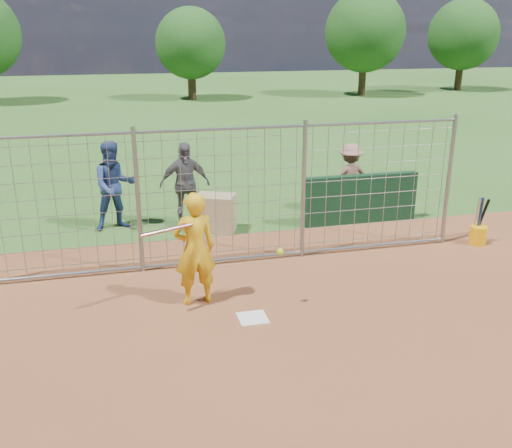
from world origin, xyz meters
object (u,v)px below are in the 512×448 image
object	(u,v)px
equipment_bin	(216,213)
bystander_b	(185,184)
bystander_c	(350,178)
batter	(195,249)
bucket_with_bats	(478,233)
bystander_a	(115,186)

from	to	relation	value
equipment_bin	bystander_b	bearing A→B (deg)	159.64
bystander_c	equipment_bin	size ratio (longest dim) A/B	2.04
batter	bucket_with_bats	xyz separation A→B (m)	(5.89, 1.22, -0.67)
bystander_b	bystander_c	distance (m)	3.87
bystander_b	bystander_a	bearing A→B (deg)	171.93
bystander_a	bucket_with_bats	bearing A→B (deg)	-31.84
bystander_a	bystander_b	xyz separation A→B (m)	(1.48, -0.14, -0.03)
bystander_a	bystander_c	distance (m)	5.36
bystander_c	equipment_bin	xyz separation A→B (m)	(-3.30, -0.60, -0.42)
batter	bystander_a	xyz separation A→B (m)	(-1.15, 3.96, 0.05)
batter	equipment_bin	size ratio (longest dim) A/B	2.28
batter	bystander_a	distance (m)	4.13
batter	bystander_c	size ratio (longest dim) A/B	1.11
bystander_a	bystander_c	bearing A→B (deg)	-11.51
bystander_c	bucket_with_bats	size ratio (longest dim) A/B	1.68
equipment_bin	bucket_with_bats	size ratio (longest dim) A/B	0.82
batter	equipment_bin	bearing A→B (deg)	-111.90
bystander_b	bucket_with_bats	xyz separation A→B (m)	(5.56, -2.61, -0.69)
bystander_b	equipment_bin	xyz separation A→B (m)	(0.57, -0.55, -0.53)
batter	bystander_a	bearing A→B (deg)	-80.30
bystander_a	bystander_b	world-z (taller)	bystander_a
batter	bucket_with_bats	distance (m)	6.05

